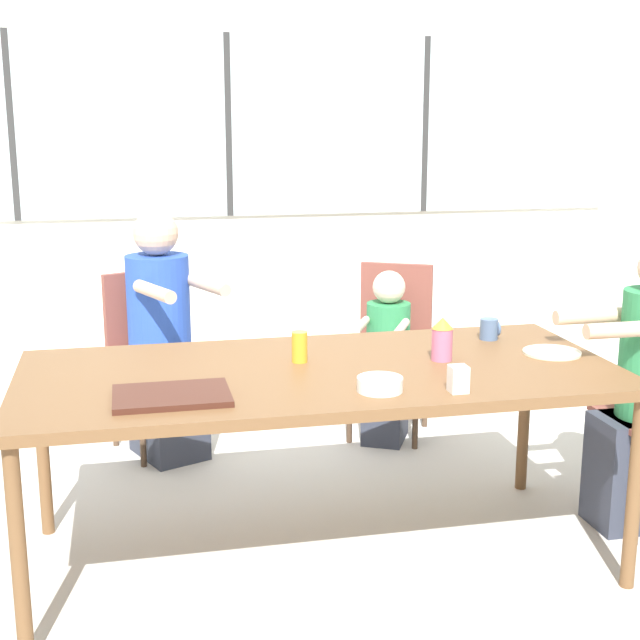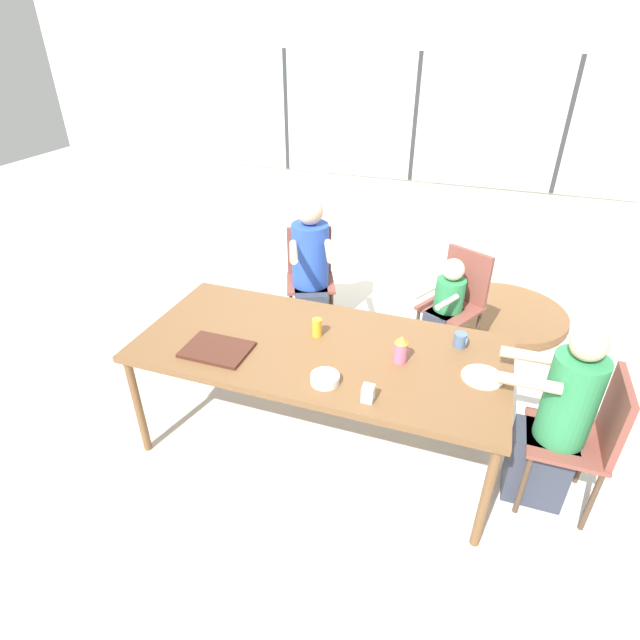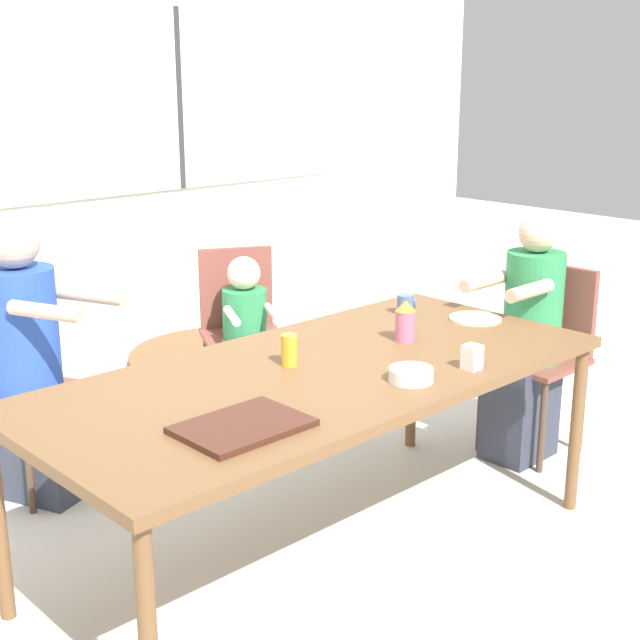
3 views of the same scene
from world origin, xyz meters
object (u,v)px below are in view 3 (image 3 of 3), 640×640
bowl_white_shallow (411,375)px  folded_table_stack (221,359)px  person_woman_green_shirt (31,371)px  milk_carton_small (472,357)px  chair_for_woman_green_shirt (2,371)px  juice_glass (289,350)px  person_toddler (247,351)px  sippy_cup (405,320)px  chair_for_toddler (240,318)px  person_man_blue_shirt (527,348)px  coffee_mug (406,304)px  chair_for_man_blue_shirt (546,341)px

bowl_white_shallow → folded_table_stack: (0.95, 2.33, -0.73)m
person_woman_green_shirt → milk_carton_small: size_ratio=13.38×
chair_for_woman_green_shirt → juice_glass: bearing=89.5°
person_toddler → sippy_cup: 1.25m
juice_glass → folded_table_stack: bearing=59.4°
chair_for_toddler → juice_glass: bearing=86.2°
folded_table_stack → bowl_white_shallow: bearing=-112.1°
chair_for_woman_green_shirt → bowl_white_shallow: size_ratio=5.77×
person_toddler → milk_carton_small: 1.62m
folded_table_stack → person_toddler: bearing=-119.1°
person_woman_green_shirt → sippy_cup: bearing=106.3°
person_man_blue_shirt → coffee_mug: size_ratio=13.42×
bowl_white_shallow → person_toddler: bearing=72.4°
person_toddler → coffee_mug: person_toddler is taller
chair_for_toddler → person_toddler: 0.21m
person_toddler → chair_for_man_blue_shirt: bearing=154.3°
sippy_cup → bowl_white_shallow: size_ratio=1.07×
sippy_cup → milk_carton_small: sippy_cup is taller
chair_for_man_blue_shirt → folded_table_stack: size_ratio=0.78×
person_toddler → folded_table_stack: size_ratio=0.78×
chair_for_man_blue_shirt → person_man_blue_shirt: bearing=90.0°
chair_for_woman_green_shirt → milk_carton_small: chair_for_woman_green_shirt is taller
person_woman_green_shirt → person_man_blue_shirt: (1.84, -1.21, -0.02)m
chair_for_toddler → bowl_white_shallow: (-0.55, -1.63, 0.24)m
bowl_white_shallow → juice_glass: bearing=115.0°
person_man_blue_shirt → bowl_white_shallow: (-1.19, -0.32, 0.24)m
chair_for_woman_green_shirt → sippy_cup: 1.74m
juice_glass → milk_carton_small: bearing=-47.2°
folded_table_stack → juice_glass: bearing=-120.6°
chair_for_toddler → person_toddler: (-0.07, -0.14, -0.13)m
bowl_white_shallow → coffee_mug: bearing=42.5°
person_man_blue_shirt → person_toddler: person_man_blue_shirt is taller
person_toddler → bowl_white_shallow: (-0.47, -1.49, 0.37)m
chair_for_toddler → person_man_blue_shirt: bearing=143.5°
chair_for_man_blue_shirt → bowl_white_shallow: bearing=102.9°
sippy_cup → bowl_white_shallow: bearing=-136.1°
juice_glass → folded_table_stack: (1.14, 1.93, -0.76)m
milk_carton_small → bowl_white_shallow: size_ratio=0.59×
chair_for_man_blue_shirt → juice_glass: chair_for_man_blue_shirt is taller
juice_glass → bowl_white_shallow: juice_glass is taller
coffee_mug → folded_table_stack: (0.31, 1.75, -0.75)m
chair_for_man_blue_shirt → chair_for_toddler: (-0.80, 1.31, 0.00)m
milk_carton_small → folded_table_stack: size_ratio=0.08×
chair_for_woman_green_shirt → person_toddler: 1.21m
chair_for_woman_green_shirt → chair_for_toddler: bearing=155.0°
bowl_white_shallow → sippy_cup: bearing=43.9°
person_toddler → juice_glass: bearing=85.7°
juice_glass → coffee_mug: bearing=11.7°
coffee_mug → juice_glass: bearing=-168.3°
chair_for_toddler → person_man_blue_shirt: size_ratio=0.77×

